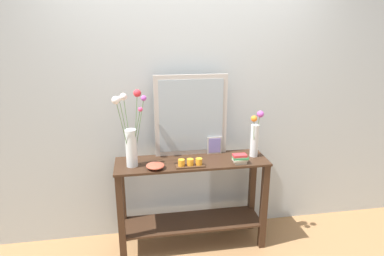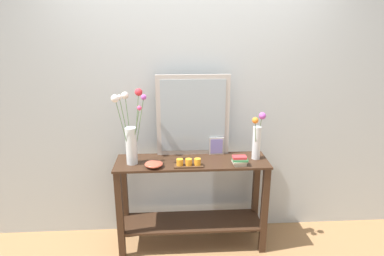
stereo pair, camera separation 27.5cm
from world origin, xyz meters
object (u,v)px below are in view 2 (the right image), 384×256
mirror_leaning (193,116)px  candle_tray (189,163)px  decorative_bowl (154,164)px  tall_vase_left (131,134)px  picture_frame_small (216,146)px  console_table (192,194)px  book_stack (240,161)px  vase_right (257,138)px

mirror_leaning → candle_tray: (-0.06, -0.28, -0.34)m
candle_tray → decorative_bowl: candle_tray is taller
tall_vase_left → decorative_bowl: bearing=-27.7°
mirror_leaning → picture_frame_small: size_ratio=4.52×
console_table → book_stack: (0.39, -0.13, 0.37)m
mirror_leaning → book_stack: size_ratio=5.44×
tall_vase_left → vase_right: bearing=1.3°
vase_right → decorative_bowl: size_ratio=2.83×
vase_right → candle_tray: bearing=-168.3°
tall_vase_left → book_stack: size_ratio=4.68×
console_table → tall_vase_left: bearing=-177.7°
mirror_leaning → tall_vase_left: size_ratio=1.16×
mirror_leaning → tall_vase_left: (-0.53, -0.18, -0.10)m
tall_vase_left → vase_right: size_ratio=1.45×
console_table → picture_frame_small: (0.23, 0.14, 0.41)m
picture_frame_small → decorative_bowl: size_ratio=1.05×
vase_right → candle_tray: 0.64m
vase_right → picture_frame_small: vase_right is taller
mirror_leaning → picture_frame_small: bearing=-7.2°
tall_vase_left → book_stack: bearing=-6.7°
candle_tray → decorative_bowl: (-0.29, 0.00, -0.00)m
candle_tray → console_table: bearing=73.6°
tall_vase_left → candle_tray: 0.54m
console_table → book_stack: 0.56m
candle_tray → decorative_bowl: size_ratio=1.59×
mirror_leaning → decorative_bowl: mirror_leaning is taller
mirror_leaning → book_stack: bearing=-37.8°
vase_right → book_stack: bearing=-142.7°
mirror_leaning → book_stack: 0.57m
console_table → tall_vase_left: size_ratio=2.12×
candle_tray → book_stack: (0.43, -0.01, 0.01)m
tall_vase_left → candle_tray: tall_vase_left is taller
candle_tray → book_stack: bearing=-0.9°
decorative_bowl → tall_vase_left: bearing=152.3°
mirror_leaning → book_stack: mirror_leaning is taller
console_table → mirror_leaning: size_ratio=1.82×
decorative_bowl → book_stack: book_stack is taller
tall_vase_left → picture_frame_small: tall_vase_left is taller
console_table → vase_right: size_ratio=3.07×
decorative_bowl → book_stack: 0.72m
tall_vase_left → vase_right: 1.08m
vase_right → candle_tray: vase_right is taller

